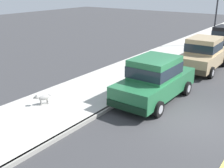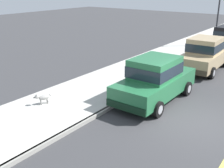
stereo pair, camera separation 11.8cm
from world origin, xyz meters
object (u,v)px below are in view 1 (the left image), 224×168
at_px(car_tan_sedan, 204,53).
at_px(fire_hydrant, 132,80).
at_px(dog_grey, 42,98).
at_px(street_lamp, 217,10).
at_px(car_green_sedan, 155,79).

relative_size(car_tan_sedan, fire_hydrant, 6.40).
bearing_deg(dog_grey, car_tan_sedan, 69.37).
bearing_deg(fire_hydrant, car_tan_sedan, 73.44).
bearing_deg(street_lamp, car_green_sedan, -83.89).
xyz_separation_m(car_tan_sedan, street_lamp, (-1.48, 6.74, 1.92)).
bearing_deg(car_tan_sedan, street_lamp, 102.37).
xyz_separation_m(car_tan_sedan, fire_hydrant, (-1.58, -5.31, -0.51)).
xyz_separation_m(car_green_sedan, street_lamp, (-1.34, 12.57, 1.92)).
bearing_deg(dog_grey, street_lamp, 82.89).
bearing_deg(car_tan_sedan, car_green_sedan, -91.31).
distance_m(car_tan_sedan, street_lamp, 7.16).
bearing_deg(dog_grey, fire_hydrant, 64.19).
bearing_deg(fire_hydrant, street_lamp, 89.52).
height_order(car_tan_sedan, dog_grey, car_tan_sedan).
xyz_separation_m(dog_grey, fire_hydrant, (1.89, 3.91, 0.05)).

